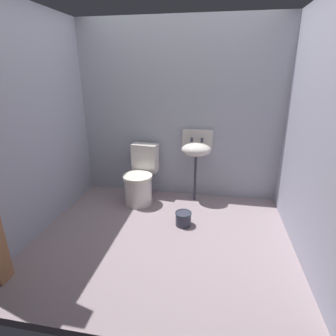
{
  "coord_description": "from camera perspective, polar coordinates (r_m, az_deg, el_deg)",
  "views": [
    {
      "loc": [
        0.51,
        -2.53,
        1.75
      ],
      "look_at": [
        0.0,
        0.28,
        0.7
      ],
      "focal_mm": 28.24,
      "sensor_mm": 36.0,
      "label": 1
    }
  ],
  "objects": [
    {
      "name": "toilet_near_wall",
      "position": [
        3.72,
        -6.01,
        -2.51
      ],
      "size": [
        0.44,
        0.63,
        0.78
      ],
      "rotation": [
        0.0,
        0.0,
        3.03
      ],
      "color": "silver",
      "rests_on": "ground"
    },
    {
      "name": "wall_left",
      "position": [
        3.32,
        -26.29,
        8.72
      ],
      "size": [
        0.1,
        2.41,
        2.41
      ],
      "primitive_type": "cube",
      "color": "#9EA2B6",
      "rests_on": "ground"
    },
    {
      "name": "ground_plane",
      "position": [
        3.14,
        -0.92,
        -14.53
      ],
      "size": [
        3.19,
        2.61,
        0.08
      ],
      "primitive_type": "cube",
      "color": "gray"
    },
    {
      "name": "sink",
      "position": [
        3.62,
        6.14,
        4.14
      ],
      "size": [
        0.42,
        0.35,
        0.99
      ],
      "color": "#333343",
      "rests_on": "ground"
    },
    {
      "name": "wall_back",
      "position": [
        3.76,
        2.43,
        11.88
      ],
      "size": [
        3.19,
        0.1,
        2.41
      ],
      "primitive_type": "cube",
      "color": "#A2A7B4",
      "rests_on": "ground"
    },
    {
      "name": "wall_right",
      "position": [
        2.85,
        29.49,
        6.56
      ],
      "size": [
        0.1,
        2.41,
        2.41
      ],
      "primitive_type": "cube",
      "color": "#A6A5BA",
      "rests_on": "ground"
    },
    {
      "name": "bucket",
      "position": [
        3.22,
        3.32,
        -10.8
      ],
      "size": [
        0.2,
        0.2,
        0.17
      ],
      "color": "#333343",
      "rests_on": "ground"
    }
  ]
}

